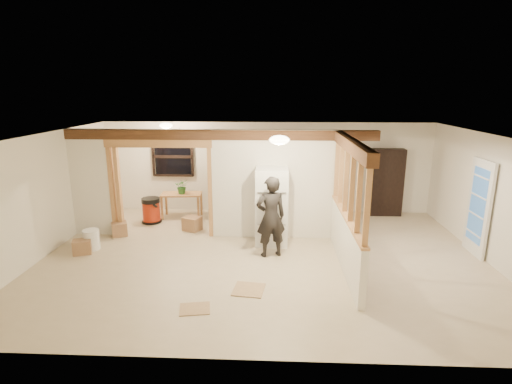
{
  "coord_description": "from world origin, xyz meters",
  "views": [
    {
      "loc": [
        0.21,
        -7.64,
        3.35
      ],
      "look_at": [
        -0.16,
        0.4,
        1.28
      ],
      "focal_mm": 28.0,
      "sensor_mm": 36.0,
      "label": 1
    }
  ],
  "objects_px": {
    "bookshelf": "(385,182)",
    "woman": "(271,217)",
    "shop_vac": "(151,210)",
    "refrigerator": "(272,206)",
    "work_table": "(182,205)"
  },
  "relations": [
    {
      "from": "bookshelf",
      "to": "woman",
      "type": "bearing_deg",
      "value": -136.25
    },
    {
      "from": "woman",
      "to": "bookshelf",
      "type": "bearing_deg",
      "value": -153.89
    },
    {
      "from": "shop_vac",
      "to": "refrigerator",
      "type": "bearing_deg",
      "value": -22.3
    },
    {
      "from": "refrigerator",
      "to": "shop_vac",
      "type": "xyz_separation_m",
      "value": [
        -3.12,
        1.28,
        -0.52
      ]
    },
    {
      "from": "refrigerator",
      "to": "work_table",
      "type": "bearing_deg",
      "value": 144.08
    },
    {
      "from": "refrigerator",
      "to": "shop_vac",
      "type": "distance_m",
      "value": 3.41
    },
    {
      "from": "woman",
      "to": "work_table",
      "type": "distance_m",
      "value": 3.49
    },
    {
      "from": "refrigerator",
      "to": "bookshelf",
      "type": "xyz_separation_m",
      "value": [
        3.06,
        2.23,
        0.06
      ]
    },
    {
      "from": "shop_vac",
      "to": "bookshelf",
      "type": "relative_size",
      "value": 0.36
    },
    {
      "from": "work_table",
      "to": "bookshelf",
      "type": "bearing_deg",
      "value": 0.28
    },
    {
      "from": "refrigerator",
      "to": "work_table",
      "type": "distance_m",
      "value": 3.04
    },
    {
      "from": "woman",
      "to": "bookshelf",
      "type": "xyz_separation_m",
      "value": [
        3.08,
        2.94,
        0.07
      ]
    },
    {
      "from": "refrigerator",
      "to": "work_table",
      "type": "height_order",
      "value": "refrigerator"
    },
    {
      "from": "shop_vac",
      "to": "bookshelf",
      "type": "height_order",
      "value": "bookshelf"
    },
    {
      "from": "woman",
      "to": "shop_vac",
      "type": "distance_m",
      "value": 3.73
    }
  ]
}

